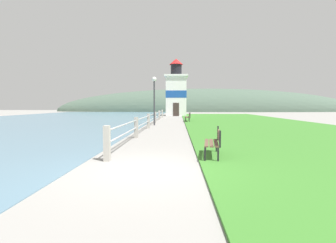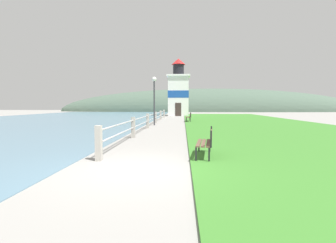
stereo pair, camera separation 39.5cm
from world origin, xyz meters
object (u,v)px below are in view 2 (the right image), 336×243
at_px(park_bench_midway, 189,116).
at_px(lamp_post, 154,92).
at_px(lighthouse, 178,92).
at_px(park_bench_near, 206,141).

bearing_deg(park_bench_midway, lamp_post, 56.96).
xyz_separation_m(lighthouse, lamp_post, (-1.65, -19.55, -0.95)).
bearing_deg(park_bench_near, park_bench_midway, -83.10).
height_order(park_bench_near, park_bench_midway, same).
bearing_deg(park_bench_midway, park_bench_near, 90.09).
height_order(park_bench_near, lamp_post, lamp_post).
relative_size(park_bench_midway, lamp_post, 0.49).
xyz_separation_m(park_bench_near, park_bench_midway, (-0.12, 17.83, 0.00)).
bearing_deg(park_bench_near, lamp_post, -70.34).
bearing_deg(lamp_post, park_bench_midway, 57.26).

